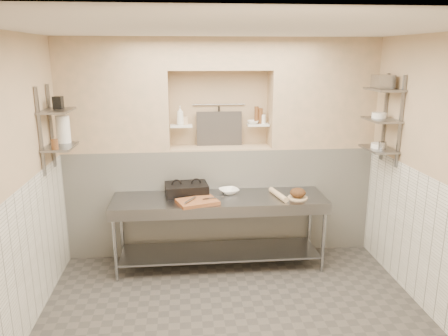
{
  "coord_description": "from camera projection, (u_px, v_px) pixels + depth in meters",
  "views": [
    {
      "loc": [
        -0.48,
        -3.84,
        2.6
      ],
      "look_at": [
        -0.03,
        0.9,
        1.35
      ],
      "focal_mm": 35.0,
      "sensor_mm": 36.0,
      "label": 1
    }
  ],
  "objects": [
    {
      "name": "wall_left",
      "position": [
        6.0,
        194.0,
        3.86
      ],
      "size": [
        0.1,
        3.9,
        2.8
      ],
      "primitive_type": "cube",
      "color": "tan",
      "rests_on": "ground"
    },
    {
      "name": "bowl_right_mid",
      "position": [
        379.0,
        115.0,
        5.16
      ],
      "size": [
        0.17,
        0.17,
        0.06
      ],
      "primitive_type": "cylinder",
      "color": "white",
      "rests_on": "wall_shelf_right_mid"
    },
    {
      "name": "bowl_right",
      "position": [
        379.0,
        146.0,
        5.19
      ],
      "size": [
        0.18,
        0.18,
        0.05
      ],
      "primitive_type": "cylinder",
      "color": "white",
      "rests_on": "wall_shelf_right_lower"
    },
    {
      "name": "mixing_bowl",
      "position": [
        229.0,
        191.0,
        5.48
      ],
      "size": [
        0.3,
        0.3,
        0.06
      ],
      "primitive_type": "imported",
      "rotation": [
        0.0,
        0.0,
        0.31
      ],
      "color": "white",
      "rests_on": "prep_table"
    },
    {
      "name": "bottle_soap",
      "position": [
        180.0,
        116.0,
        5.58
      ],
      "size": [
        0.11,
        0.11,
        0.24
      ],
      "primitive_type": "imported",
      "rotation": [
        0.0,
        0.0,
        -0.16
      ],
      "color": "white",
      "rests_on": "alcove_shelf_left"
    },
    {
      "name": "bread_loaf",
      "position": [
        298.0,
        193.0,
        5.28
      ],
      "size": [
        0.19,
        0.19,
        0.11
      ],
      "primitive_type": "ellipsoid",
      "color": "#4C2D19",
      "rests_on": "bread_board"
    },
    {
      "name": "utensil_rail",
      "position": [
        219.0,
        105.0,
        5.76
      ],
      "size": [
        0.7,
        0.02,
        0.02
      ],
      "primitive_type": "cylinder",
      "rotation": [
        0.0,
        1.57,
        0.0
      ],
      "color": "gray",
      "rests_on": "wall_back"
    },
    {
      "name": "ceiling",
      "position": [
        237.0,
        23.0,
        3.68
      ],
      "size": [
        4.0,
        3.9,
        0.1
      ],
      "primitive_type": "cube",
      "color": "silver",
      "rests_on": "ground"
    },
    {
      "name": "panini_press",
      "position": [
        186.0,
        189.0,
        5.41
      ],
      "size": [
        0.55,
        0.42,
        0.14
      ],
      "rotation": [
        0.0,
        0.0,
        0.1
      ],
      "color": "black",
      "rests_on": "prep_table"
    },
    {
      "name": "box_left_upper",
      "position": [
        58.0,
        103.0,
        4.79
      ],
      "size": [
        0.1,
        0.1,
        0.13
      ],
      "primitive_type": "cube",
      "rotation": [
        0.0,
        0.0,
        -0.08
      ],
      "color": "black",
      "rests_on": "wall_shelf_left_upper"
    },
    {
      "name": "knife_blade",
      "position": [
        213.0,
        198.0,
        5.16
      ],
      "size": [
        0.27,
        0.12,
        0.01
      ],
      "primitive_type": "cube",
      "rotation": [
        0.0,
        0.0,
        0.36
      ],
      "color": "gray",
      "rests_on": "cutting_board"
    },
    {
      "name": "condiment_a",
      "position": [
        261.0,
        116.0,
        5.69
      ],
      "size": [
        0.06,
        0.06,
        0.2
      ],
      "primitive_type": "cylinder",
      "color": "brown",
      "rests_on": "alcove_shelf_right"
    },
    {
      "name": "bread_board",
      "position": [
        298.0,
        198.0,
        5.29
      ],
      "size": [
        0.24,
        0.24,
        0.01
      ],
      "primitive_type": "cylinder",
      "color": "tan",
      "rests_on": "prep_table"
    },
    {
      "name": "canister_right",
      "position": [
        382.0,
        146.0,
        5.1
      ],
      "size": [
        0.09,
        0.09,
        0.09
      ],
      "primitive_type": "cylinder",
      "color": "gray",
      "rests_on": "wall_shelf_right_lower"
    },
    {
      "name": "alcove_sill",
      "position": [
        220.0,
        147.0,
        5.73
      ],
      "size": [
        1.3,
        0.4,
        0.02
      ],
      "primitive_type": "cube",
      "color": "tan",
      "rests_on": "backwall_lower"
    },
    {
      "name": "wall_shelf_right_upper",
      "position": [
        384.0,
        90.0,
        5.02
      ],
      "size": [
        0.3,
        0.5,
        0.03
      ],
      "primitive_type": "cube",
      "color": "slate",
      "rests_on": "wall_right"
    },
    {
      "name": "shelf_rail_right_a",
      "position": [
        385.0,
        117.0,
        5.32
      ],
      "size": [
        0.03,
        0.03,
        1.05
      ],
      "primitive_type": "cube",
      "color": "slate",
      "rests_on": "wall_right"
    },
    {
      "name": "tongs",
      "position": [
        190.0,
        200.0,
        5.06
      ],
      "size": [
        0.14,
        0.22,
        0.02
      ],
      "primitive_type": "cylinder",
      "rotation": [
        1.57,
        0.0,
        -0.54
      ],
      "color": "gray",
      "rests_on": "cutting_board"
    },
    {
      "name": "alcove_shelf_right",
      "position": [
        258.0,
        125.0,
        5.7
      ],
      "size": [
        0.28,
        0.16,
        0.02
      ],
      "primitive_type": "cube",
      "color": "white",
      "rests_on": "backwall_lower"
    },
    {
      "name": "jug_left",
      "position": [
        63.0,
        129.0,
        4.97
      ],
      "size": [
        0.15,
        0.15,
        0.31
      ],
      "primitive_type": "cylinder",
      "color": "white",
      "rests_on": "wall_shelf_left_lower"
    },
    {
      "name": "condiment_b",
      "position": [
        256.0,
        115.0,
        5.7
      ],
      "size": [
        0.06,
        0.06,
        0.22
      ],
      "primitive_type": "cylinder",
      "color": "brown",
      "rests_on": "alcove_shelf_right"
    },
    {
      "name": "shelf_rail_right_b",
      "position": [
        401.0,
        122.0,
        4.93
      ],
      "size": [
        0.03,
        0.03,
        1.05
      ],
      "primitive_type": "cube",
      "color": "slate",
      "rests_on": "wall_right"
    },
    {
      "name": "wall_shelf_right_lower",
      "position": [
        379.0,
        149.0,
        5.2
      ],
      "size": [
        0.3,
        0.5,
        0.02
      ],
      "primitive_type": "cube",
      "color": "slate",
      "rests_on": "wall_right"
    },
    {
      "name": "shelf_rail_left_b",
      "position": [
        40.0,
        132.0,
        4.58
      ],
      "size": [
        0.03,
        0.03,
        0.95
      ],
      "primitive_type": "cube",
      "color": "slate",
      "rests_on": "wall_left"
    },
    {
      "name": "wall_shelf_left_upper",
      "position": [
        57.0,
        111.0,
        4.74
      ],
      "size": [
        0.3,
        0.5,
        0.03
      ],
      "primitive_type": "cube",
      "color": "slate",
      "rests_on": "wall_left"
    },
    {
      "name": "wall_front",
      "position": [
        286.0,
        308.0,
        2.12
      ],
      "size": [
        4.0,
        0.1,
        2.8
      ],
      "primitive_type": "cube",
      "color": "tan",
      "rests_on": "ground"
    },
    {
      "name": "rolling_pin",
      "position": [
        278.0,
        195.0,
        5.32
      ],
      "size": [
        0.16,
        0.44,
        0.07
      ],
      "primitive_type": "cylinder",
      "rotation": [
        1.57,
        0.0,
        0.21
      ],
      "color": "tan",
      "rests_on": "prep_table"
    },
    {
      "name": "jar_alcove",
      "position": [
        185.0,
        120.0,
        5.64
      ],
      "size": [
        0.07,
        0.07,
        0.11
      ],
      "primitive_type": "cube",
      "color": "tan",
      "rests_on": "alcove_shelf_left"
    },
    {
      "name": "wall_back",
      "position": [
        218.0,
        144.0,
        5.97
      ],
      "size": [
        4.0,
        0.1,
        2.8
      ],
      "primitive_type": "cube",
      "color": "tan",
      "rests_on": "ground"
    },
    {
      "name": "prep_table",
      "position": [
        220.0,
        218.0,
        5.37
      ],
      "size": [
        2.6,
        0.7,
        0.9
      ],
      "color": "gray",
      "rests_on": "floor"
    },
    {
      "name": "alcove_shelf_left",
      "position": [
        181.0,
        126.0,
        5.61
      ],
      "size": [
        0.28,
        0.16,
        0.02
      ],
      "primitive_type": "cube",
      "color": "white",
      "rests_on": "backwall_lower"
    },
    {
      "name": "wall_right",
      "position": [
        446.0,
        181.0,
        4.23
      ],
      "size": [
        0.1,
        3.9,
        2.8
      ],
      "primitive_type": "cube",
      "color": "tan",
      "rests_on": "ground"
    },
    {
      "name": "wainscot_right",
      "position": [
        431.0,
        248.0,
        4.41
      ],
      "size": [
        0.02,
        3.9,
        1.4
      ],
      "primitive_type": "cube",
      "color": "white",
      "rests_on": "floor"
    },
    {
      "name": "wall_shelf_left_lower",
      "position": [
        60.0,
        147.0,
        4.84
      ],
      "size": [
        0.3,
        0.5,
        0.02
      ],
      "primitive_type": "cube",
      "color": "slate",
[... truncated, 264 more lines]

